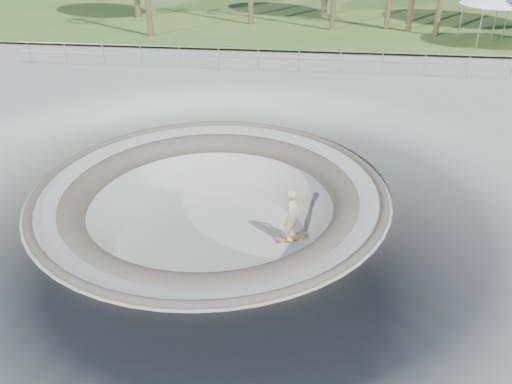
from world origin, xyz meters
TOP-DOWN VIEW (x-y plane):
  - ground at (0.00, 0.00)m, footprint 180.00×180.00m
  - skate_bowl at (0.00, 0.00)m, footprint 14.00×14.00m
  - grass_strip at (0.00, 34.00)m, footprint 180.00×36.00m
  - distant_hills at (3.78, 57.17)m, footprint 103.20×45.00m
  - safety_railing at (0.00, 12.00)m, footprint 25.00×0.06m
  - skateboard at (2.39, 0.34)m, footprint 0.94×0.56m
  - skater at (2.39, 0.34)m, footprint 0.53×0.68m

SIDE VIEW (x-z plane):
  - distant_hills at x=3.78m, z-range -21.32..7.28m
  - skate_bowl at x=0.00m, z-range -3.88..0.22m
  - skateboard at x=2.39m, z-range -1.87..-1.78m
  - skater at x=2.39m, z-range -1.81..-0.13m
  - ground at x=0.00m, z-range 0.00..0.00m
  - grass_strip at x=0.00m, z-range 0.16..0.28m
  - safety_railing at x=0.00m, z-range 0.18..1.20m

